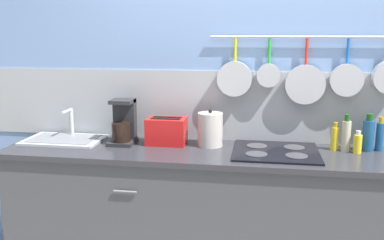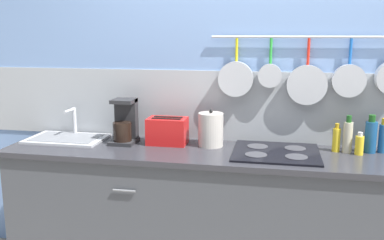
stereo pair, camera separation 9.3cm
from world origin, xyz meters
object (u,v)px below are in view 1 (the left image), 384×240
(kettle, at_px, (210,129))
(bottle_cooking_wine, at_px, (346,135))
(bottle_olive_oil, at_px, (380,136))
(bottle_hot_sauce, at_px, (368,135))
(coffee_maker, at_px, (123,125))
(bottle_vinegar, at_px, (358,143))
(bottle_dish_soap, at_px, (335,138))
(toaster, at_px, (166,131))

(kettle, distance_m, bottle_cooking_wine, 0.85)
(kettle, bearing_deg, bottle_olive_oil, 2.78)
(bottle_hot_sauce, xyz_separation_m, bottle_olive_oil, (0.07, 0.01, -0.01))
(bottle_hot_sauce, bearing_deg, kettle, -177.79)
(bottle_cooking_wine, relative_size, bottle_olive_oil, 1.08)
(coffee_maker, xyz_separation_m, kettle, (0.58, 0.02, -0.01))
(bottle_vinegar, bearing_deg, bottle_dish_soap, 159.89)
(bottle_vinegar, bearing_deg, toaster, 179.09)
(kettle, height_order, bottle_hot_sauce, kettle)
(bottle_dish_soap, bearing_deg, kettle, -178.30)
(kettle, bearing_deg, coffee_maker, -177.94)
(coffee_maker, height_order, toaster, coffee_maker)
(toaster, xyz_separation_m, bottle_dish_soap, (1.08, 0.03, -0.01))
(bottle_cooking_wine, relative_size, bottle_vinegar, 1.67)
(bottle_dish_soap, bearing_deg, coffee_maker, -178.15)
(kettle, xyz_separation_m, bottle_cooking_wine, (0.85, 0.01, -0.01))
(bottle_cooking_wine, relative_size, bottle_hot_sauce, 0.99)
(toaster, bearing_deg, bottle_hot_sauce, 1.93)
(toaster, bearing_deg, bottle_cooking_wine, 0.67)
(coffee_maker, distance_m, kettle, 0.58)
(bottle_hot_sauce, bearing_deg, bottle_dish_soap, -175.79)
(bottle_hot_sauce, bearing_deg, coffee_maker, -177.84)
(bottle_dish_soap, height_order, bottle_cooking_wine, bottle_cooking_wine)
(kettle, height_order, bottle_dish_soap, kettle)
(bottle_hot_sauce, bearing_deg, bottle_olive_oil, 10.47)
(toaster, relative_size, kettle, 1.13)
(bottle_hot_sauce, distance_m, bottle_olive_oil, 0.07)
(coffee_maker, bearing_deg, bottle_vinegar, -0.11)
(bottle_vinegar, bearing_deg, bottle_hot_sauce, 40.26)
(coffee_maker, xyz_separation_m, bottle_hot_sauce, (1.57, 0.06, -0.02))
(kettle, distance_m, bottle_dish_soap, 0.79)
(coffee_maker, bearing_deg, bottle_dish_soap, 1.85)
(toaster, distance_m, bottle_olive_oil, 1.35)
(coffee_maker, height_order, bottle_cooking_wine, coffee_maker)
(coffee_maker, xyz_separation_m, bottle_dish_soap, (1.37, 0.04, -0.04))
(bottle_vinegar, distance_m, bottle_olive_oil, 0.17)
(toaster, height_order, kettle, kettle)
(kettle, bearing_deg, bottle_dish_soap, 1.70)
(bottle_dish_soap, bearing_deg, bottle_vinegar, -20.11)
(coffee_maker, relative_size, kettle, 1.22)
(bottle_dish_soap, xyz_separation_m, bottle_olive_oil, (0.27, 0.03, 0.02))
(toaster, distance_m, bottle_dish_soap, 1.08)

